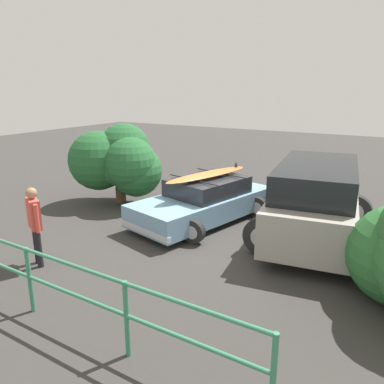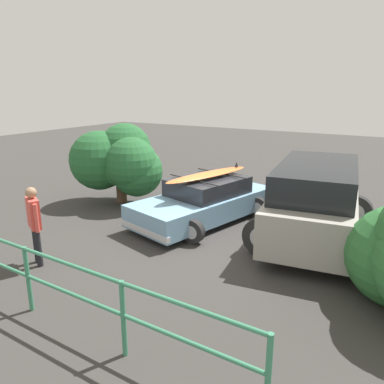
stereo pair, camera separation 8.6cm
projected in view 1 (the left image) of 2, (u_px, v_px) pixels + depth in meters
ground_plane at (208, 225)px, 9.85m from camera, size 44.00×44.00×0.02m
sedan_car at (204, 200)px, 10.00m from camera, size 2.86×4.41×1.44m
suv_car at (315, 201)px, 8.66m from camera, size 3.00×4.64×1.83m
person_bystander at (34, 219)px, 7.36m from camera, size 0.57×0.37×1.62m
railing_fence at (28, 269)px, 5.85m from camera, size 8.05×0.20×1.11m
bush_near_left at (119, 161)px, 11.26m from camera, size 2.86×2.27×2.44m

